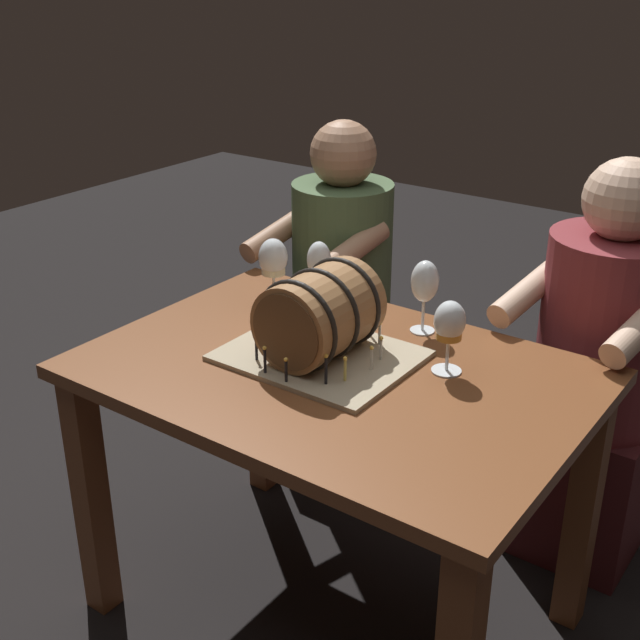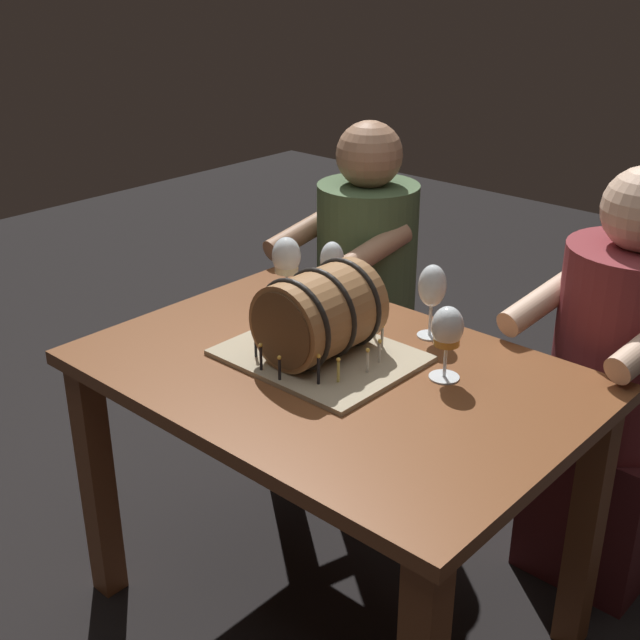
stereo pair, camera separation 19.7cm
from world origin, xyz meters
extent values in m
plane|color=black|center=(0.00, 0.00, 0.00)|extent=(8.00, 8.00, 0.00)
cube|color=brown|center=(0.00, 0.00, 0.73)|extent=(1.17, 0.81, 0.03)
cube|color=brown|center=(-0.53, -0.35, 0.36)|extent=(0.07, 0.07, 0.71)
cube|color=brown|center=(-0.53, 0.35, 0.36)|extent=(0.07, 0.07, 0.71)
cube|color=brown|center=(0.53, 0.35, 0.36)|extent=(0.07, 0.07, 0.71)
cube|color=tan|center=(-0.06, 0.02, 0.75)|extent=(0.44, 0.36, 0.01)
cylinder|color=olive|center=(-0.06, 0.02, 0.86)|extent=(0.21, 0.26, 0.21)
cylinder|color=brown|center=(-0.06, -0.11, 0.86)|extent=(0.18, 0.00, 0.18)
cylinder|color=brown|center=(-0.06, 0.16, 0.86)|extent=(0.18, 0.00, 0.18)
torus|color=black|center=(-0.06, -0.07, 0.86)|extent=(0.23, 0.01, 0.23)
torus|color=black|center=(-0.06, 0.02, 0.86)|extent=(0.23, 0.01, 0.23)
torus|color=black|center=(-0.06, 0.11, 0.86)|extent=(0.23, 0.01, 0.23)
cylinder|color=silver|center=(0.09, 0.02, 0.78)|extent=(0.01, 0.01, 0.05)
sphere|color=#F9C64C|center=(0.09, 0.02, 0.81)|extent=(0.01, 0.01, 0.01)
cylinder|color=silver|center=(0.08, 0.08, 0.78)|extent=(0.01, 0.01, 0.05)
sphere|color=#F9C64C|center=(0.08, 0.08, 0.81)|extent=(0.01, 0.01, 0.01)
cylinder|color=silver|center=(0.03, 0.15, 0.78)|extent=(0.01, 0.01, 0.05)
sphere|color=#F9C64C|center=(0.03, 0.15, 0.81)|extent=(0.01, 0.01, 0.01)
cylinder|color=silver|center=(-0.01, 0.18, 0.79)|extent=(0.01, 0.01, 0.06)
sphere|color=#F9C64C|center=(-0.01, 0.18, 0.83)|extent=(0.01, 0.01, 0.01)
cylinder|color=black|center=(-0.08, 0.18, 0.79)|extent=(0.01, 0.01, 0.06)
sphere|color=#F9C64C|center=(-0.08, 0.18, 0.83)|extent=(0.01, 0.01, 0.01)
cylinder|color=#D64C47|center=(-0.16, 0.14, 0.79)|extent=(0.01, 0.01, 0.06)
sphere|color=#F9C64C|center=(-0.16, 0.14, 0.82)|extent=(0.01, 0.01, 0.01)
cylinder|color=#D64C47|center=(-0.19, 0.09, 0.79)|extent=(0.01, 0.01, 0.06)
sphere|color=#F9C64C|center=(-0.19, 0.09, 0.83)|extent=(0.01, 0.01, 0.01)
cylinder|color=#EAD666|center=(-0.20, 0.04, 0.79)|extent=(0.01, 0.01, 0.06)
sphere|color=#F9C64C|center=(-0.20, 0.04, 0.82)|extent=(0.01, 0.01, 0.01)
cylinder|color=#D64C47|center=(-0.20, -0.03, 0.78)|extent=(0.01, 0.01, 0.05)
sphere|color=#F9C64C|center=(-0.20, -0.03, 0.81)|extent=(0.01, 0.01, 0.01)
cylinder|color=black|center=(-0.16, -0.10, 0.78)|extent=(0.01, 0.01, 0.05)
sphere|color=#F9C64C|center=(-0.16, -0.10, 0.81)|extent=(0.01, 0.01, 0.01)
cylinder|color=black|center=(-0.10, -0.13, 0.79)|extent=(0.01, 0.01, 0.06)
sphere|color=#F9C64C|center=(-0.10, -0.13, 0.82)|extent=(0.01, 0.01, 0.01)
cylinder|color=black|center=(-0.04, -0.14, 0.78)|extent=(0.01, 0.01, 0.05)
sphere|color=#F9C64C|center=(-0.04, -0.14, 0.81)|extent=(0.01, 0.01, 0.01)
cylinder|color=black|center=(0.04, -0.10, 0.79)|extent=(0.01, 0.01, 0.06)
sphere|color=#F9C64C|center=(0.04, -0.10, 0.83)|extent=(0.01, 0.01, 0.01)
cylinder|color=#EAD666|center=(0.07, -0.06, 0.78)|extent=(0.01, 0.01, 0.05)
sphere|color=#F9C64C|center=(0.07, -0.06, 0.81)|extent=(0.01, 0.01, 0.01)
cylinder|color=white|center=(0.07, 0.30, 0.75)|extent=(0.06, 0.06, 0.00)
cylinder|color=white|center=(0.07, 0.30, 0.79)|extent=(0.01, 0.01, 0.08)
ellipsoid|color=white|center=(0.07, 0.30, 0.88)|extent=(0.07, 0.07, 0.11)
cylinder|color=white|center=(0.22, 0.14, 0.75)|extent=(0.07, 0.07, 0.00)
cylinder|color=white|center=(0.22, 0.14, 0.79)|extent=(0.01, 0.01, 0.08)
ellipsoid|color=white|center=(0.22, 0.14, 0.87)|extent=(0.07, 0.07, 0.10)
cylinder|color=#C6842D|center=(0.22, 0.14, 0.84)|extent=(0.06, 0.06, 0.03)
cylinder|color=white|center=(-0.25, 0.28, 0.75)|extent=(0.06, 0.06, 0.00)
cylinder|color=white|center=(-0.25, 0.28, 0.79)|extent=(0.01, 0.01, 0.08)
ellipsoid|color=white|center=(-0.25, 0.28, 0.88)|extent=(0.07, 0.07, 0.10)
cylinder|color=maroon|center=(-0.25, 0.28, 0.85)|extent=(0.05, 0.05, 0.05)
cylinder|color=white|center=(-0.35, 0.20, 0.75)|extent=(0.06, 0.06, 0.00)
cylinder|color=white|center=(-0.35, 0.20, 0.79)|extent=(0.01, 0.01, 0.09)
ellipsoid|color=white|center=(-0.35, 0.20, 0.89)|extent=(0.08, 0.08, 0.10)
cylinder|color=beige|center=(-0.35, 0.20, 0.86)|extent=(0.06, 0.06, 0.05)
cube|color=#2A3A24|center=(-0.43, 0.65, 0.23)|extent=(0.34, 0.32, 0.45)
cylinder|color=#47603D|center=(-0.43, 0.65, 0.72)|extent=(0.35, 0.35, 0.53)
sphere|color=#A87A5B|center=(-0.43, 0.65, 1.08)|extent=(0.21, 0.21, 0.21)
cylinder|color=#A87A5B|center=(-0.30, 0.51, 0.83)|extent=(0.10, 0.31, 0.14)
cylinder|color=#A87A5B|center=(-0.59, 0.54, 0.83)|extent=(0.10, 0.31, 0.14)
cube|color=#4C1B1E|center=(0.43, 0.65, 0.23)|extent=(0.34, 0.32, 0.45)
cylinder|color=maroon|center=(0.43, 0.65, 0.71)|extent=(0.41, 0.41, 0.53)
cylinder|color=beige|center=(0.25, 0.55, 0.82)|extent=(0.12, 0.32, 0.14)
camera|label=1|loc=(0.99, -1.44, 1.65)|focal=46.63mm
camera|label=2|loc=(1.15, -1.31, 1.65)|focal=46.63mm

